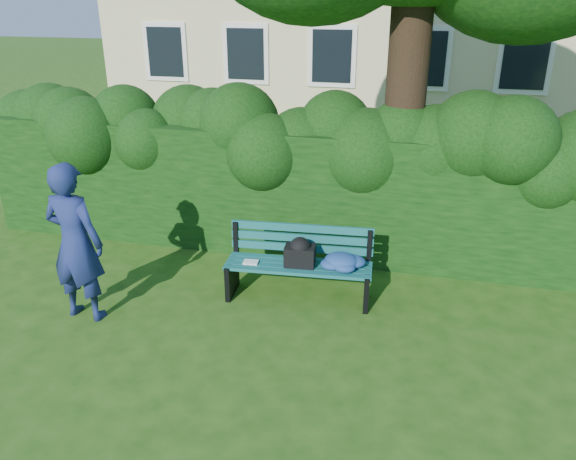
# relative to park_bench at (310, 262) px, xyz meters

# --- Properties ---
(ground) EXTENTS (80.00, 80.00, 0.00)m
(ground) POSITION_rel_park_bench_xyz_m (-0.24, -0.73, -0.50)
(ground) COLOR #204D10
(ground) RESTS_ON ground
(hedge) EXTENTS (10.00, 1.00, 1.80)m
(hedge) POSITION_rel_park_bench_xyz_m (-0.24, 1.47, 0.40)
(hedge) COLOR black
(hedge) RESTS_ON ground
(park_bench) EXTENTS (1.83, 0.71, 0.89)m
(park_bench) POSITION_rel_park_bench_xyz_m (0.00, 0.00, 0.00)
(park_bench) COLOR #105253
(park_bench) RESTS_ON ground
(man_reading) EXTENTS (0.71, 0.49, 1.88)m
(man_reading) POSITION_rel_park_bench_xyz_m (-2.47, -1.06, 0.44)
(man_reading) COLOR navy
(man_reading) RESTS_ON ground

